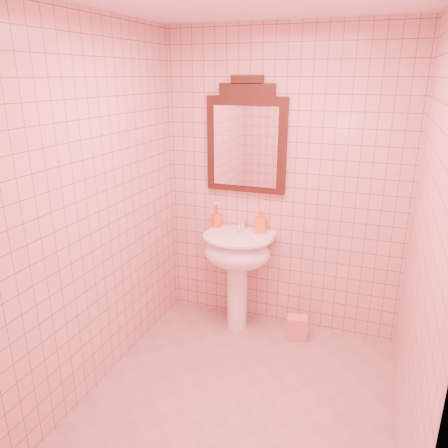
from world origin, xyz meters
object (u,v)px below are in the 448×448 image
at_px(soap_dispenser, 261,221).
at_px(pedestal_sink, 237,258).
at_px(mirror, 246,140).
at_px(toothbrush_cup, 217,220).
at_px(towel, 297,328).

bearing_deg(soap_dispenser, pedestal_sink, -142.76).
height_order(mirror, soap_dispenser, mirror).
height_order(pedestal_sink, soap_dispenser, soap_dispenser).
height_order(toothbrush_cup, soap_dispenser, toothbrush_cup).
bearing_deg(mirror, soap_dispenser, -18.83).
xyz_separation_m(toothbrush_cup, towel, (0.77, -0.16, -0.82)).
height_order(pedestal_sink, mirror, mirror).
bearing_deg(towel, toothbrush_cup, 168.66).
relative_size(mirror, soap_dispenser, 4.72).
bearing_deg(toothbrush_cup, pedestal_sink, -33.90).
bearing_deg(pedestal_sink, mirror, 90.00).
xyz_separation_m(mirror, toothbrush_cup, (-0.24, -0.04, -0.70)).
distance_m(mirror, soap_dispenser, 0.68).
height_order(pedestal_sink, toothbrush_cup, toothbrush_cup).
distance_m(pedestal_sink, towel, 0.77).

